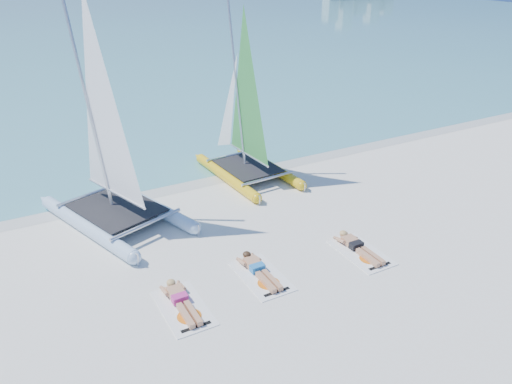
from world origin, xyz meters
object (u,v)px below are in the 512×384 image
(sunbather_a, at_px, (180,299))
(sunbather_c, at_px, (357,246))
(towel_a, at_px, (184,308))
(catamaran_blue, at_px, (108,155))
(towel_c, at_px, (361,253))
(towel_b, at_px, (262,276))
(catamaran_yellow, at_px, (241,121))
(sunbather_b, at_px, (258,269))

(sunbather_a, distance_m, sunbather_c, 5.12)
(towel_a, bearing_deg, sunbather_a, 90.00)
(catamaran_blue, height_order, towel_c, catamaran_blue)
(towel_b, distance_m, sunbather_c, 2.93)
(catamaran_yellow, xyz_separation_m, towel_a, (-4.78, -6.40, -1.95))
(catamaran_blue, height_order, sunbather_a, catamaran_blue)
(sunbather_a, relative_size, towel_c, 0.93)
(sunbather_a, bearing_deg, sunbather_c, -1.41)
(towel_c, bearing_deg, sunbather_c, 90.00)
(catamaran_blue, xyz_separation_m, towel_a, (0.28, -4.97, -2.12))
(catamaran_yellow, height_order, sunbather_a, catamaran_yellow)
(catamaran_blue, bearing_deg, catamaran_yellow, -2.94)
(towel_b, bearing_deg, sunbather_b, 90.00)
(towel_c, height_order, sunbather_c, sunbather_c)
(towel_a, bearing_deg, sunbather_c, 0.74)
(catamaran_blue, relative_size, catamaran_yellow, 1.14)
(sunbather_a, height_order, towel_b, sunbather_a)
(catamaran_yellow, relative_size, sunbather_b, 3.60)
(towel_a, distance_m, towel_b, 2.20)
(towel_c, bearing_deg, sunbather_b, 169.52)
(towel_b, height_order, sunbather_c, sunbather_c)
(sunbather_a, xyz_separation_m, sunbather_b, (2.19, 0.22, 0.00))
(sunbather_b, bearing_deg, towel_a, -169.28)
(catamaran_yellow, distance_m, towel_a, 8.23)
(catamaran_blue, relative_size, sunbather_c, 4.13)
(catamaran_yellow, relative_size, sunbather_c, 3.60)
(catamaran_blue, height_order, towel_a, catamaran_blue)
(catamaran_yellow, xyz_separation_m, sunbather_a, (-4.78, -6.21, -1.84))
(catamaran_blue, relative_size, towel_b, 3.85)
(catamaran_blue, xyz_separation_m, sunbather_a, (0.28, -4.78, -2.01))
(catamaran_blue, bearing_deg, sunbather_a, -105.42)
(towel_c, relative_size, sunbather_c, 1.07)
(sunbather_a, relative_size, sunbather_c, 1.00)
(catamaran_yellow, distance_m, sunbather_a, 8.05)
(towel_a, relative_size, towel_b, 1.00)
(towel_a, height_order, towel_b, same)
(sunbather_a, xyz_separation_m, sunbather_c, (5.12, -0.13, 0.00))
(sunbather_c, bearing_deg, sunbather_b, 173.20)
(towel_a, xyz_separation_m, sunbather_a, (0.00, 0.19, 0.11))
(catamaran_yellow, relative_size, towel_c, 3.36)
(sunbather_a, bearing_deg, towel_b, 0.81)
(catamaran_blue, xyz_separation_m, sunbather_b, (2.47, -4.56, -2.01))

